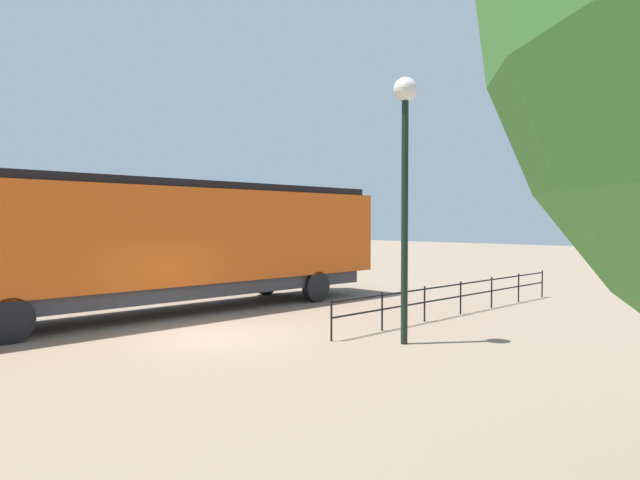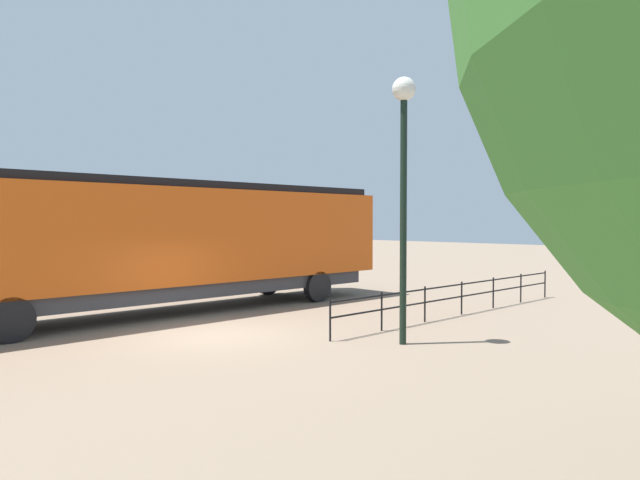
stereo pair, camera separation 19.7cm
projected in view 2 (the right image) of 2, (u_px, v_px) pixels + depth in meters
The scene contains 4 objects.
ground_plane at pixel (216, 335), 14.53m from camera, with size 120.00×120.00×0.00m, color #84705B.
locomotive at pixel (187, 239), 18.48m from camera, with size 3.18×15.75×4.14m.
lamp_post at pixel (404, 151), 13.33m from camera, with size 0.55×0.55×6.24m.
platform_fence at pixel (462, 293), 17.74m from camera, with size 0.05×11.54×1.02m.
Camera 2 is at (12.26, -8.08, 2.89)m, focal length 32.18 mm.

